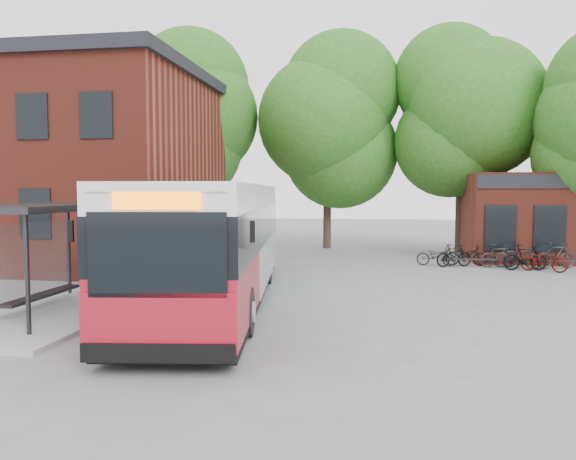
# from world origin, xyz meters

# --- Properties ---
(ground) EXTENTS (100.00, 100.00, 0.00)m
(ground) POSITION_xyz_m (0.00, 0.00, 0.00)
(ground) COLOR slate
(station_building) EXTENTS (18.40, 10.40, 8.50)m
(station_building) POSITION_xyz_m (-13.00, 9.00, 4.25)
(station_building) COLOR maroon
(station_building) RESTS_ON ground
(bus_shelter) EXTENTS (3.60, 7.00, 2.90)m
(bus_shelter) POSITION_xyz_m (-4.50, -1.00, 1.45)
(bus_shelter) COLOR #27272B
(bus_shelter) RESTS_ON ground
(bike_rail) EXTENTS (5.20, 0.10, 0.38)m
(bike_rail) POSITION_xyz_m (9.28, 10.00, 0.19)
(bike_rail) COLOR #27272B
(bike_rail) RESTS_ON ground
(tree_0) EXTENTS (7.92, 7.92, 11.00)m
(tree_0) POSITION_xyz_m (-6.00, 16.00, 5.50)
(tree_0) COLOR #225917
(tree_0) RESTS_ON ground
(tree_1) EXTENTS (7.92, 7.92, 10.40)m
(tree_1) POSITION_xyz_m (1.00, 17.00, 5.20)
(tree_1) COLOR #225917
(tree_1) RESTS_ON ground
(tree_2) EXTENTS (7.92, 7.92, 11.00)m
(tree_2) POSITION_xyz_m (8.00, 16.00, 5.50)
(tree_2) COLOR #225917
(tree_2) RESTS_ON ground
(city_bus) EXTENTS (4.53, 13.49, 3.36)m
(city_bus) POSITION_xyz_m (-0.77, 1.27, 1.68)
(city_bus) COLOR maroon
(city_bus) RESTS_ON ground
(bicycle_0) EXTENTS (1.70, 0.83, 0.85)m
(bicycle_0) POSITION_xyz_m (6.27, 10.35, 0.43)
(bicycle_0) COLOR black
(bicycle_0) RESTS_ON ground
(bicycle_1) EXTENTS (1.65, 1.00, 0.96)m
(bicycle_1) POSITION_xyz_m (6.97, 10.08, 0.48)
(bicycle_1) COLOR black
(bicycle_1) RESTS_ON ground
(bicycle_2) EXTENTS (1.75, 0.63, 0.91)m
(bicycle_2) POSITION_xyz_m (7.54, 10.58, 0.46)
(bicycle_2) COLOR black
(bicycle_2) RESTS_ON ground
(bicycle_3) EXTENTS (1.67, 0.88, 0.96)m
(bicycle_3) POSITION_xyz_m (8.81, 10.24, 0.48)
(bicycle_3) COLOR #282420
(bicycle_3) RESTS_ON ground
(bicycle_4) EXTENTS (1.99, 1.24, 0.99)m
(bicycle_4) POSITION_xyz_m (9.47, 10.01, 0.49)
(bicycle_4) COLOR #262629
(bicycle_4) RESTS_ON ground
(bicycle_5) EXTENTS (1.80, 0.74, 1.05)m
(bicycle_5) POSITION_xyz_m (9.66, 9.41, 0.53)
(bicycle_5) COLOR black
(bicycle_5) RESTS_ON ground
(bicycle_6) EXTENTS (1.83, 1.23, 0.91)m
(bicycle_6) POSITION_xyz_m (10.31, 9.18, 0.46)
(bicycle_6) COLOR #440A06
(bicycle_6) RESTS_ON ground
(bicycle_7) EXTENTS (1.87, 1.21, 1.09)m
(bicycle_7) POSITION_xyz_m (11.04, 10.11, 0.55)
(bicycle_7) COLOR #24242A
(bicycle_7) RESTS_ON ground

